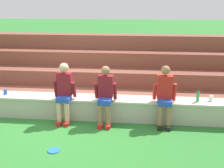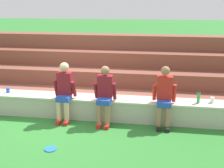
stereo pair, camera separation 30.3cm
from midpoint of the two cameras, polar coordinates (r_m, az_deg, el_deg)
The scene contains 10 objects.
ground_plane at distance 6.69m, azimuth -10.80°, elevation -7.45°, with size 80.00×80.00×0.00m, color #2D752D.
stone_seating_wall at distance 6.80m, azimuth -10.34°, elevation -4.49°, with size 9.05×0.53×0.52m.
brick_bleachers at distance 8.53m, azimuth -6.81°, elevation 2.57°, with size 11.56×2.50×1.71m.
person_far_left at distance 6.41m, azimuth -11.21°, elevation -1.45°, with size 0.51×0.52×1.38m.
person_left_of_center at distance 6.19m, azimuth -2.83°, elevation -2.14°, with size 0.51×0.55×1.33m.
person_center at distance 6.18m, azimuth 9.45°, elevation -2.17°, with size 0.52×0.53×1.36m.
water_bottle_near_right at distance 6.48m, azimuth 16.06°, elevation -2.46°, with size 0.07×0.07×0.27m.
plastic_cup_left_end at distance 7.29m, azimuth -22.30°, elevation -1.53°, with size 0.09×0.09×0.12m, color blue.
plastic_cup_middle at distance 6.64m, azimuth 18.59°, elevation -2.84°, with size 0.09×0.09×0.13m, color white.
frisbee at distance 5.48m, azimuth -13.53°, elevation -13.23°, with size 0.23×0.23×0.02m, color blue.
Camera 1 is at (1.71, -5.85, 2.69)m, focal length 44.23 mm.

